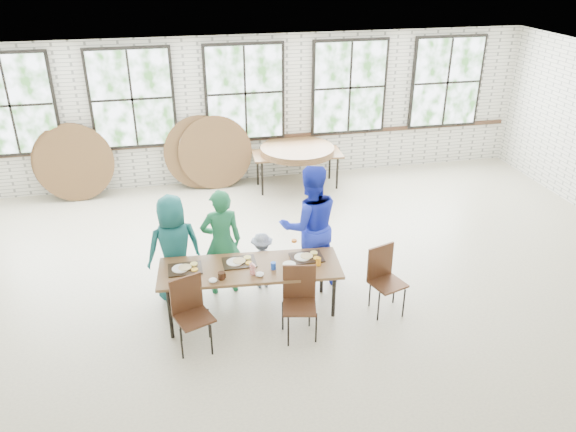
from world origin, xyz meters
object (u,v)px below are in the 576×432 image
(chair_near_right, at_px, (299,296))
(chair_near_left, at_px, (190,307))
(dining_table, at_px, (250,270))
(storage_table, at_px, (297,156))

(chair_near_right, bearing_deg, chair_near_left, -169.45)
(dining_table, distance_m, chair_near_right, 0.77)
(chair_near_left, bearing_deg, dining_table, 9.10)
(chair_near_left, relative_size, chair_near_right, 1.00)
(dining_table, bearing_deg, chair_near_left, -144.68)
(storage_table, bearing_deg, chair_near_left, -114.46)
(chair_near_left, distance_m, chair_near_right, 1.37)
(chair_near_right, xyz_separation_m, storage_table, (1.08, 4.72, 0.13))
(chair_near_left, xyz_separation_m, chair_near_right, (1.37, -0.04, 0.00))
(chair_near_right, relative_size, storage_table, 0.52)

